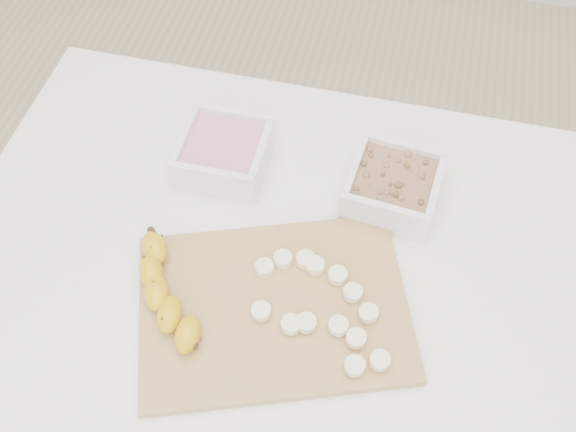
% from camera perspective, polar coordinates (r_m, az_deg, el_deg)
% --- Properties ---
extents(ground, '(3.50, 3.50, 0.00)m').
position_cam_1_polar(ground, '(1.64, -0.25, -16.99)').
color(ground, '#C6AD89').
rests_on(ground, ground).
extents(table, '(1.00, 0.70, 0.75)m').
position_cam_1_polar(table, '(1.03, -0.38, -6.20)').
color(table, white).
rests_on(table, ground).
extents(bowl_yogurt, '(0.14, 0.14, 0.06)m').
position_cam_1_polar(bowl_yogurt, '(1.03, -5.71, 5.65)').
color(bowl_yogurt, white).
rests_on(bowl_yogurt, table).
extents(bowl_granola, '(0.15, 0.15, 0.06)m').
position_cam_1_polar(bowl_granola, '(1.00, 9.31, 2.63)').
color(bowl_granola, white).
rests_on(bowl_granola, table).
extents(cutting_board, '(0.44, 0.38, 0.01)m').
position_cam_1_polar(cutting_board, '(0.90, -1.27, -8.12)').
color(cutting_board, '#A6884C').
rests_on(cutting_board, table).
extents(banana, '(0.13, 0.20, 0.03)m').
position_cam_1_polar(banana, '(0.90, -10.72, -6.79)').
color(banana, gold).
rests_on(banana, cutting_board).
extents(banana_slices, '(0.21, 0.17, 0.02)m').
position_cam_1_polar(banana_slices, '(0.89, 3.02, -7.87)').
color(banana_slices, '#FBF1C2').
rests_on(banana_slices, cutting_board).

